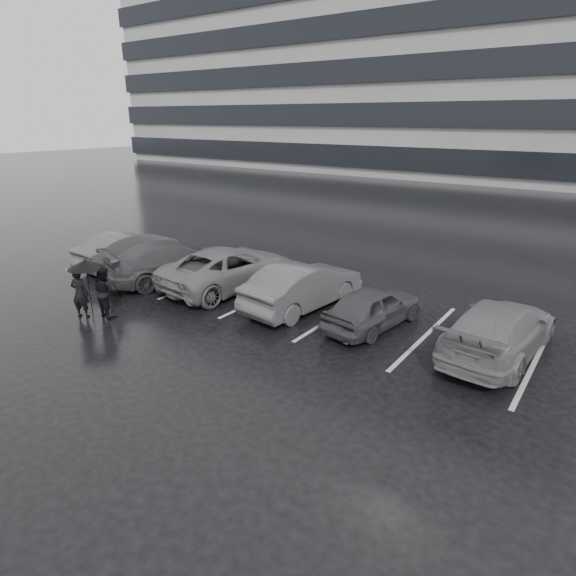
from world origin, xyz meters
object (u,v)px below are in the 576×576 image
(car_west_d, at_px, (128,249))
(pedestrian_left, at_px, (80,293))
(car_main, at_px, (373,307))
(car_west_b, at_px, (229,267))
(car_east, at_px, (499,329))
(car_west_a, at_px, (303,286))
(pedestrian_right, at_px, (105,292))
(car_west_c, at_px, (174,261))

(car_west_d, height_order, pedestrian_left, pedestrian_left)
(car_main, xyz_separation_m, pedestrian_left, (-7.56, -4.53, 0.16))
(car_west_b, distance_m, car_east, 9.14)
(pedestrian_left, bearing_deg, car_west_a, -162.82)
(car_west_b, distance_m, car_west_d, 5.20)
(car_main, distance_m, car_east, 3.41)
(car_east, xyz_separation_m, pedestrian_left, (-10.96, -4.88, 0.07))
(car_west_d, height_order, car_east, car_west_d)
(car_west_a, bearing_deg, pedestrian_left, 48.31)
(pedestrian_right, bearing_deg, car_main, -144.41)
(car_west_d, bearing_deg, car_east, -176.40)
(car_west_c, xyz_separation_m, car_west_d, (-2.91, 0.17, -0.03))
(car_west_d, height_order, pedestrian_right, pedestrian_right)
(pedestrian_left, xyz_separation_m, pedestrian_right, (0.56, 0.49, 0.02))
(car_main, bearing_deg, pedestrian_left, 38.71)
(car_main, xyz_separation_m, car_west_b, (-5.75, 0.16, 0.12))
(car_west_c, bearing_deg, car_east, -157.35)
(car_west_b, relative_size, pedestrian_left, 3.45)
(car_west_d, bearing_deg, car_west_c, 177.95)
(pedestrian_left, bearing_deg, car_west_d, -76.96)
(car_main, distance_m, pedestrian_left, 8.82)
(car_west_c, distance_m, pedestrian_left, 4.14)
(car_west_a, xyz_separation_m, car_west_b, (-3.24, 0.09, -0.00))
(car_west_b, bearing_deg, car_main, -176.85)
(car_east, distance_m, pedestrian_left, 12.00)
(car_east, bearing_deg, pedestrian_right, 27.14)
(car_west_a, bearing_deg, pedestrian_right, 48.39)
(car_main, relative_size, car_west_c, 0.71)
(car_west_b, height_order, pedestrian_left, pedestrian_left)
(car_west_a, height_order, car_west_b, car_west_a)
(car_west_a, height_order, car_east, car_west_a)
(car_west_c, distance_m, car_west_d, 2.92)
(car_west_b, distance_m, car_west_c, 2.35)
(car_west_b, height_order, car_west_d, car_west_b)
(car_west_a, height_order, pedestrian_right, pedestrian_right)
(car_west_b, xyz_separation_m, car_west_c, (-2.27, -0.58, 0.00))
(car_west_a, height_order, pedestrian_left, pedestrian_left)
(car_west_b, bearing_deg, car_west_c, 19.11)
(car_main, bearing_deg, car_west_b, 6.14)
(car_west_b, distance_m, pedestrian_right, 4.39)
(car_west_c, xyz_separation_m, pedestrian_right, (1.01, -3.62, 0.05))
(car_east, height_order, pedestrian_left, pedestrian_left)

